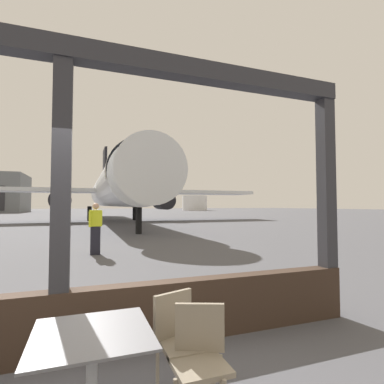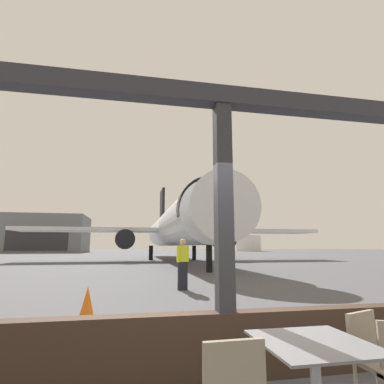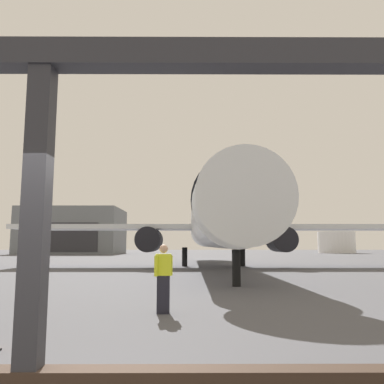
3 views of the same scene
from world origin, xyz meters
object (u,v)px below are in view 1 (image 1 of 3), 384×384
object	(u,v)px
dining_table	(92,375)
airplane	(115,188)
cafe_chair_window_right	(200,352)
ground_crew_worker	(95,228)
fuel_storage_tank	(195,203)
cafe_chair_aisle_left	(180,334)

from	to	relation	value
dining_table	airplane	size ratio (longest dim) A/B	0.02
dining_table	cafe_chair_window_right	bearing A→B (deg)	-6.66
cafe_chair_window_right	dining_table	bearing A→B (deg)	173.34
airplane	cafe_chair_window_right	bearing A→B (deg)	-94.28
ground_crew_worker	fuel_storage_tank	bearing A→B (deg)	67.13
dining_table	ground_crew_worker	bearing A→B (deg)	87.73
cafe_chair_window_right	fuel_storage_tank	size ratio (longest dim) A/B	0.11
dining_table	airplane	world-z (taller)	airplane
cafe_chair_aisle_left	fuel_storage_tank	xyz separation A→B (m)	(32.77, 86.73, 1.82)
airplane	fuel_storage_tank	bearing A→B (deg)	62.17
cafe_chair_window_right	airplane	world-z (taller)	airplane
airplane	ground_crew_worker	size ratio (longest dim) A/B	20.54
ground_crew_worker	dining_table	bearing A→B (deg)	-92.27
ground_crew_worker	fuel_storage_tank	xyz separation A→B (m)	(33.17, 78.64, 1.45)
cafe_chair_window_right	ground_crew_worker	bearing A→B (deg)	93.12
airplane	ground_crew_worker	world-z (taller)	airplane
dining_table	cafe_chair_aisle_left	size ratio (longest dim) A/B	0.94
cafe_chair_window_right	fuel_storage_tank	distance (m)	93.03
cafe_chair_aisle_left	dining_table	bearing A→B (deg)	-162.08
dining_table	ground_crew_worker	world-z (taller)	ground_crew_worker
dining_table	fuel_storage_tank	world-z (taller)	fuel_storage_tank
dining_table	cafe_chair_window_right	xyz separation A→B (m)	(0.79, -0.09, 0.07)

